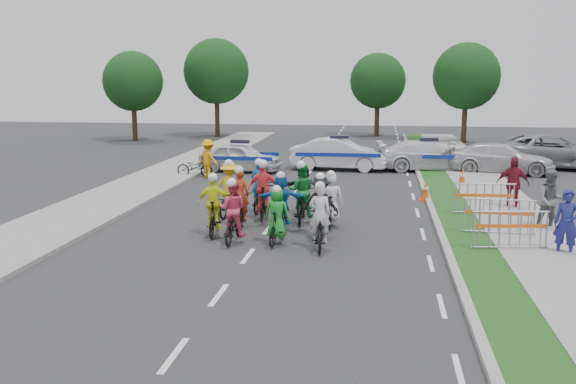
# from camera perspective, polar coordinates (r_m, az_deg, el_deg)

# --- Properties ---
(ground) EXTENTS (90.00, 90.00, 0.00)m
(ground) POSITION_cam_1_polar(r_m,az_deg,el_deg) (16.56, -3.59, -5.72)
(ground) COLOR #28282B
(ground) RESTS_ON ground
(curb_right) EXTENTS (0.20, 60.00, 0.12)m
(curb_right) POSITION_cam_1_polar(r_m,az_deg,el_deg) (21.14, 12.93, -2.27)
(curb_right) COLOR gray
(curb_right) RESTS_ON ground
(grass_strip) EXTENTS (1.20, 60.00, 0.11)m
(grass_strip) POSITION_cam_1_polar(r_m,az_deg,el_deg) (21.21, 14.82, -2.33)
(grass_strip) COLOR #184215
(grass_strip) RESTS_ON ground
(sidewalk_right) EXTENTS (2.40, 60.00, 0.13)m
(sidewalk_right) POSITION_cam_1_polar(r_m,az_deg,el_deg) (21.50, 19.59, -2.39)
(sidewalk_right) COLOR gray
(sidewalk_right) RESTS_ON ground
(sidewalk_left) EXTENTS (3.00, 60.00, 0.13)m
(sidewalk_left) POSITION_cam_1_polar(r_m,az_deg,el_deg) (23.23, -16.91, -1.33)
(sidewalk_left) COLOR gray
(sidewalk_left) RESTS_ON ground
(rider_0) EXTENTS (0.76, 1.85, 1.85)m
(rider_0) POSITION_cam_1_polar(r_m,az_deg,el_deg) (17.10, 2.85, -3.08)
(rider_0) COLOR black
(rider_0) RESTS_ON ground
(rider_1) EXTENTS (0.74, 1.61, 1.66)m
(rider_1) POSITION_cam_1_polar(r_m,az_deg,el_deg) (17.55, -0.97, -2.58)
(rider_1) COLOR black
(rider_1) RESTS_ON ground
(rider_2) EXTENTS (0.76, 1.78, 1.81)m
(rider_2) POSITION_cam_1_polar(r_m,az_deg,el_deg) (17.84, -4.91, -2.34)
(rider_2) COLOR black
(rider_2) RESTS_ON ground
(rider_3) EXTENTS (0.96, 1.80, 1.85)m
(rider_3) POSITION_cam_1_polar(r_m,az_deg,el_deg) (18.62, -6.59, -1.71)
(rider_3) COLOR black
(rider_3) RESTS_ON ground
(rider_4) EXTENTS (1.08, 1.88, 1.88)m
(rider_4) POSITION_cam_1_polar(r_m,az_deg,el_deg) (18.38, 2.89, -1.77)
(rider_4) COLOR black
(rider_4) RESTS_ON ground
(rider_5) EXTENTS (1.46, 1.74, 1.79)m
(rider_5) POSITION_cam_1_polar(r_m,az_deg,el_deg) (19.17, -0.61, -1.16)
(rider_5) COLOR black
(rider_5) RESTS_ON ground
(rider_6) EXTENTS (0.83, 1.91, 1.89)m
(rider_6) POSITION_cam_1_polar(r_m,az_deg,el_deg) (19.70, -4.29, -1.27)
(rider_6) COLOR black
(rider_6) RESTS_ON ground
(rider_7) EXTENTS (0.75, 1.69, 1.75)m
(rider_7) POSITION_cam_1_polar(r_m,az_deg,el_deg) (19.63, 3.83, -1.12)
(rider_7) COLOR black
(rider_7) RESTS_ON ground
(rider_8) EXTENTS (0.85, 1.97, 1.98)m
(rider_8) POSITION_cam_1_polar(r_m,az_deg,el_deg) (20.15, 1.18, -0.68)
(rider_8) COLOR black
(rider_8) RESTS_ON ground
(rider_9) EXTENTS (1.01, 1.89, 1.95)m
(rider_9) POSITION_cam_1_polar(r_m,az_deg,el_deg) (20.61, -2.17, -0.39)
(rider_9) COLOR black
(rider_9) RESTS_ON ground
(rider_10) EXTENTS (1.12, 1.92, 1.89)m
(rider_10) POSITION_cam_1_polar(r_m,az_deg,el_deg) (21.17, -5.21, -0.18)
(rider_10) COLOR black
(rider_10) RESTS_ON ground
(rider_11) EXTENTS (1.41, 1.68, 1.72)m
(rider_11) POSITION_cam_1_polar(r_m,az_deg,el_deg) (21.37, 1.39, -0.05)
(rider_11) COLOR black
(rider_11) RESTS_ON ground
(rider_12) EXTENTS (0.66, 1.80, 1.83)m
(rider_12) POSITION_cam_1_polar(r_m,az_deg,el_deg) (21.88, -2.55, -0.15)
(rider_12) COLOR black
(rider_12) RESTS_ON ground
(police_car_0) EXTENTS (4.24, 2.21, 1.38)m
(police_car_0) POSITION_cam_1_polar(r_m,az_deg,el_deg) (31.07, -4.27, 3.09)
(police_car_0) COLOR silver
(police_car_0) RESTS_ON ground
(police_car_1) EXTENTS (4.80, 1.97, 1.55)m
(police_car_1) POSITION_cam_1_polar(r_m,az_deg,el_deg) (31.64, 4.55, 3.37)
(police_car_1) COLOR silver
(police_car_1) RESTS_ON ground
(police_car_2) EXTENTS (5.19, 2.57, 1.45)m
(police_car_2) POSITION_cam_1_polar(r_m,az_deg,el_deg) (32.06, 12.36, 3.17)
(police_car_2) COLOR silver
(police_car_2) RESTS_ON ground
(civilian_sedan) EXTENTS (5.14, 2.68, 1.42)m
(civilian_sedan) POSITION_cam_1_polar(r_m,az_deg,el_deg) (31.99, 18.38, 2.84)
(civilian_sedan) COLOR silver
(civilian_sedan) RESTS_ON ground
(civilian_suv) EXTENTS (6.40, 3.64, 1.68)m
(civilian_suv) POSITION_cam_1_polar(r_m,az_deg,el_deg) (34.73, 22.45, 3.35)
(civilian_suv) COLOR gray
(civilian_suv) RESTS_ON ground
(spectator_0) EXTENTS (0.75, 0.62, 1.76)m
(spectator_0) POSITION_cam_1_polar(r_m,az_deg,el_deg) (17.74, 23.54, -2.56)
(spectator_0) COLOR navy
(spectator_0) RESTS_ON ground
(spectator_1) EXTENTS (0.90, 0.70, 1.85)m
(spectator_1) POSITION_cam_1_polar(r_m,az_deg,el_deg) (20.48, 22.36, -0.72)
(spectator_1) COLOR slate
(spectator_1) RESTS_ON ground
(spectator_2) EXTENTS (1.15, 0.68, 1.85)m
(spectator_2) POSITION_cam_1_polar(r_m,az_deg,el_deg) (23.25, 19.35, 0.70)
(spectator_2) COLOR maroon
(spectator_2) RESTS_ON ground
(marshal_hiviz) EXTENTS (1.29, 1.12, 1.74)m
(marshal_hiviz) POSITION_cam_1_polar(r_m,az_deg,el_deg) (29.33, -7.11, 2.97)
(marshal_hiviz) COLOR #DF9F0B
(marshal_hiviz) RESTS_ON ground
(barrier_0) EXTENTS (2.05, 0.77, 1.12)m
(barrier_0) POSITION_cam_1_polar(r_m,az_deg,el_deg) (17.68, 19.13, -3.37)
(barrier_0) COLOR #A5A8AD
(barrier_0) RESTS_ON ground
(barrier_1) EXTENTS (2.03, 0.65, 1.12)m
(barrier_1) POSITION_cam_1_polar(r_m,az_deg,el_deg) (19.26, 18.23, -2.23)
(barrier_1) COLOR #A5A8AD
(barrier_1) RESTS_ON ground
(barrier_2) EXTENTS (2.03, 0.63, 1.12)m
(barrier_2) POSITION_cam_1_polar(r_m,az_deg,el_deg) (21.92, 17.01, -0.69)
(barrier_2) COLOR #A5A8AD
(barrier_2) RESTS_ON ground
(cone_0) EXTENTS (0.40, 0.40, 0.70)m
(cone_0) POSITION_cam_1_polar(r_m,az_deg,el_deg) (24.34, 12.08, 0.07)
(cone_0) COLOR #F24C0C
(cone_0) RESTS_ON ground
(cone_1) EXTENTS (0.40, 0.40, 0.70)m
(cone_1) POSITION_cam_1_polar(r_m,az_deg,el_deg) (27.89, 15.21, 1.21)
(cone_1) COLOR #F24C0C
(cone_1) RESTS_ON ground
(parked_bike) EXTENTS (1.74, 0.71, 0.90)m
(parked_bike) POSITION_cam_1_polar(r_m,az_deg,el_deg) (29.68, -8.28, 2.21)
(parked_bike) COLOR black
(parked_bike) RESTS_ON ground
(tree_0) EXTENTS (4.20, 4.20, 6.30)m
(tree_0) POSITION_cam_1_polar(r_m,az_deg,el_deg) (46.88, -13.63, 9.53)
(tree_0) COLOR #382619
(tree_0) RESTS_ON ground
(tree_1) EXTENTS (4.55, 4.55, 6.82)m
(tree_1) POSITION_cam_1_polar(r_m,az_deg,el_deg) (45.93, 15.58, 9.88)
(tree_1) COLOR #382619
(tree_1) RESTS_ON ground
(tree_3) EXTENTS (4.90, 4.90, 7.35)m
(tree_3) POSITION_cam_1_polar(r_m,az_deg,el_deg) (49.14, -6.39, 10.59)
(tree_3) COLOR #382619
(tree_3) RESTS_ON ground
(tree_4) EXTENTS (4.20, 4.20, 6.30)m
(tree_4) POSITION_cam_1_polar(r_m,az_deg,el_deg) (49.58, 7.99, 9.74)
(tree_4) COLOR #382619
(tree_4) RESTS_ON ground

